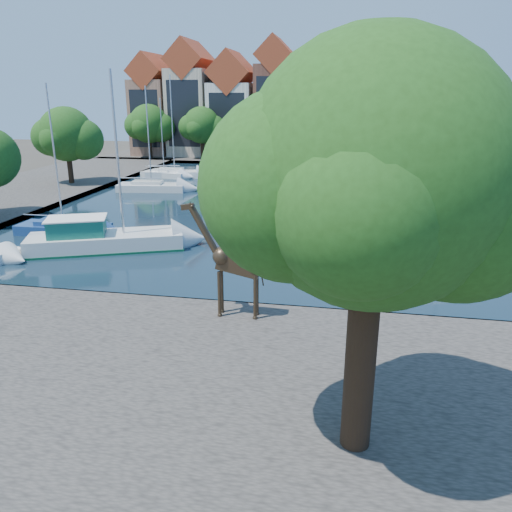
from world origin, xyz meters
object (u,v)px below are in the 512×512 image
Objects in this scene: motorsailer at (101,237)px; sailboat_right_a at (439,273)px; giraffe_statue at (233,263)px; plane_tree at (379,183)px.

motorsailer is 1.25× the size of sailboat_right_a.
motorsailer reaches higher than giraffe_statue.
sailboat_right_a is at bearing 73.08° from plane_tree.
plane_tree is at bearing -55.20° from giraffe_statue.
plane_tree reaches higher than giraffe_statue.
motorsailer is (-10.70, 9.03, -1.97)m from giraffe_statue.
motorsailer is at bearing 174.04° from sailboat_right_a.
plane_tree is 2.18× the size of giraffe_statue.
plane_tree is at bearing -106.92° from sailboat_right_a.
giraffe_statue is 0.45× the size of motorsailer.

